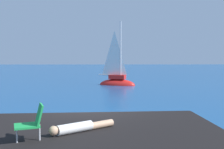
% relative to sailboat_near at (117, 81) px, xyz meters
% --- Properties ---
extents(ground_plane, '(160.00, 160.00, 0.00)m').
position_rel_sailboat_near_xyz_m(ground_plane, '(-1.68, -16.80, -0.37)').
color(ground_plane, navy).
extents(boulder_seaward, '(0.97, 0.85, 0.67)m').
position_rel_sailboat_near_xyz_m(boulder_seaward, '(-1.47, -17.42, -0.37)').
color(boulder_seaward, black).
rests_on(boulder_seaward, ground).
extents(boulder_inland, '(1.08, 0.98, 0.58)m').
position_rel_sailboat_near_xyz_m(boulder_inland, '(0.09, -17.84, -0.37)').
color(boulder_inland, black).
rests_on(boulder_inland, ground).
extents(sailboat_near, '(3.77, 2.26, 6.79)m').
position_rel_sailboat_near_xyz_m(sailboat_near, '(0.00, 0.00, 0.00)').
color(sailboat_near, red).
rests_on(sailboat_near, ground).
extents(person_sunbather, '(1.51, 1.14, 0.25)m').
position_rel_sailboat_near_xyz_m(person_sunbather, '(-1.62, -20.06, 0.78)').
color(person_sunbather, white).
rests_on(person_sunbather, shore_ledge).
extents(beach_chair, '(0.72, 0.65, 0.80)m').
position_rel_sailboat_near_xyz_m(beach_chair, '(-2.57, -20.77, 1.10)').
color(beach_chair, green).
rests_on(beach_chair, shore_ledge).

